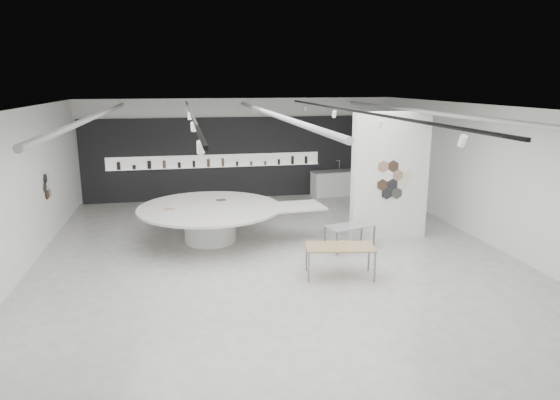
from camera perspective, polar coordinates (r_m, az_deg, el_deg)
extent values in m
cube|color=#B7B6AC|center=(12.98, -0.55, -6.50)|extent=(12.00, 14.00, 0.01)
cube|color=silver|center=(12.22, -0.59, 10.55)|extent=(12.00, 14.00, 0.01)
cube|color=white|center=(19.30, -4.47, 5.88)|extent=(12.00, 0.01, 3.80)
cube|color=white|center=(6.03, 12.22, -11.57)|extent=(12.00, 0.01, 3.80)
cube|color=white|center=(14.79, 22.97, 2.55)|extent=(0.01, 14.00, 3.80)
cube|color=white|center=(12.81, -28.00, 0.50)|extent=(0.01, 14.00, 3.80)
cylinder|color=#939396|center=(12.66, -20.30, 9.00)|extent=(0.12, 12.00, 0.12)
cylinder|color=#939396|center=(12.72, -1.01, 9.83)|extent=(0.12, 12.00, 0.12)
cylinder|color=#939396|center=(14.09, 16.29, 9.65)|extent=(0.12, 12.00, 0.12)
cube|color=black|center=(12.02, -10.14, 9.80)|extent=(0.05, 13.00, 0.06)
cylinder|color=white|center=(7.05, -9.06, 5.96)|extent=(0.11, 0.18, 0.21)
cylinder|color=white|center=(10.33, -9.86, 8.25)|extent=(0.11, 0.18, 0.21)
cylinder|color=white|center=(13.62, -10.28, 9.43)|extent=(0.11, 0.18, 0.21)
cylinder|color=white|center=(16.92, -10.54, 10.16)|extent=(0.11, 0.18, 0.21)
cube|color=black|center=(12.75, 8.42, 10.06)|extent=(0.05, 13.00, 0.06)
cylinder|color=white|center=(8.24, 20.13, 6.37)|extent=(0.11, 0.18, 0.21)
cylinder|color=white|center=(11.18, 11.33, 8.56)|extent=(0.11, 0.18, 0.21)
cylinder|color=white|center=(14.27, 6.22, 9.74)|extent=(0.11, 0.18, 0.21)
cylinder|color=white|center=(17.45, 2.93, 10.45)|extent=(0.11, 0.18, 0.21)
cylinder|color=#402D20|center=(15.27, -25.07, 0.55)|extent=(0.03, 0.28, 0.28)
cylinder|color=#96725C|center=(15.51, -24.85, 0.76)|extent=(0.03, 0.28, 0.28)
cylinder|color=white|center=(15.35, -25.04, 1.49)|extent=(0.03, 0.28, 0.28)
cylinder|color=black|center=(15.10, -25.26, 1.29)|extent=(0.03, 0.28, 0.28)
cylinder|color=black|center=(15.18, -25.24, 2.24)|extent=(0.03, 0.28, 0.28)
cylinder|color=beige|center=(15.43, -25.02, 2.43)|extent=(0.03, 0.28, 0.28)
cube|color=black|center=(19.28, -4.43, 4.83)|extent=(11.80, 0.10, 3.10)
cube|color=white|center=(19.13, -7.38, 4.47)|extent=(8.00, 0.06, 0.46)
cube|color=white|center=(19.11, -7.35, 3.78)|extent=(8.00, 0.18, 0.02)
cylinder|color=black|center=(19.17, -17.96, 3.74)|extent=(0.13, 0.13, 0.29)
cylinder|color=black|center=(19.13, -16.33, 3.63)|extent=(0.13, 0.13, 0.15)
cylinder|color=black|center=(19.07, -14.72, 3.93)|extent=(0.14, 0.14, 0.30)
cylinder|color=brown|center=(19.05, -13.09, 4.00)|extent=(0.12, 0.12, 0.29)
cylinder|color=black|center=(19.05, -11.44, 3.95)|extent=(0.12, 0.12, 0.21)
cylinder|color=black|center=(19.05, -9.81, 4.08)|extent=(0.10, 0.10, 0.25)
cylinder|color=brown|center=(19.06, -8.18, 4.23)|extent=(0.12, 0.12, 0.30)
cylinder|color=brown|center=(19.10, -6.55, 4.31)|extent=(0.10, 0.10, 0.31)
cylinder|color=black|center=(19.16, -4.92, 4.17)|extent=(0.09, 0.09, 0.17)
cylinder|color=brown|center=(19.23, -3.31, 4.20)|extent=(0.10, 0.10, 0.16)
cylinder|color=brown|center=(19.31, -1.71, 4.25)|extent=(0.09, 0.09, 0.15)
cylinder|color=black|center=(19.40, -0.13, 4.39)|extent=(0.09, 0.09, 0.21)
cylinder|color=black|center=(19.51, 1.44, 4.59)|extent=(0.11, 0.11, 0.31)
cylinder|color=black|center=(19.63, 2.99, 4.60)|extent=(0.11, 0.11, 0.29)
cube|color=white|center=(14.45, 12.45, 2.67)|extent=(2.20, 0.35, 3.60)
cylinder|color=black|center=(14.32, 12.71, 1.74)|extent=(0.34, 0.03, 0.34)
cylinder|color=beige|center=(14.44, 13.79, 1.78)|extent=(0.34, 0.03, 0.34)
cylinder|color=#402D20|center=(14.20, 11.61, 1.70)|extent=(0.34, 0.03, 0.34)
cylinder|color=#96725C|center=(14.33, 13.31, 2.78)|extent=(0.34, 0.03, 0.34)
cylinder|color=white|center=(14.21, 12.22, 2.74)|extent=(0.34, 0.03, 0.34)
cylinder|color=black|center=(14.43, 13.20, 0.76)|extent=(0.34, 0.03, 0.34)
cylinder|color=black|center=(14.31, 12.11, 0.71)|extent=(0.34, 0.03, 0.34)
cylinder|color=beige|center=(14.46, 14.38, 2.80)|extent=(0.34, 0.03, 0.34)
cylinder|color=#402D20|center=(14.23, 12.82, 3.78)|extent=(0.34, 0.03, 0.34)
cylinder|color=#96725C|center=(14.11, 11.71, 3.76)|extent=(0.34, 0.03, 0.34)
cylinder|color=white|center=(14.20, -7.99, -2.85)|extent=(1.57, 1.57, 0.94)
cylinder|color=beige|center=(14.06, -8.06, -0.87)|extent=(4.34, 4.34, 0.07)
cube|color=beige|center=(14.02, 1.29, -0.77)|extent=(1.87, 1.26, 0.06)
cube|color=#96725C|center=(13.95, -12.58, -1.02)|extent=(0.29, 0.22, 0.01)
cube|color=#402D20|center=(14.76, -6.75, 0.01)|extent=(0.29, 0.22, 0.01)
cube|color=#98774E|center=(11.57, 6.89, -5.32)|extent=(1.68, 1.05, 0.03)
cube|color=slate|center=(11.28, 3.30, -7.71)|extent=(0.05, 0.05, 0.71)
cube|color=slate|center=(11.94, 3.05, -6.50)|extent=(0.05, 0.05, 0.71)
cube|color=slate|center=(11.49, 10.79, -7.54)|extent=(0.05, 0.05, 0.71)
cube|color=slate|center=(12.14, 10.12, -6.36)|extent=(0.05, 0.05, 0.71)
cube|color=gray|center=(13.49, 8.01, -2.96)|extent=(1.40, 0.97, 0.03)
cube|color=slate|center=(13.04, 6.51, -5.01)|extent=(0.05, 0.05, 0.63)
cube|color=slate|center=(13.49, 5.17, -4.34)|extent=(0.05, 0.05, 0.63)
cube|color=slate|center=(13.72, 10.70, -4.22)|extent=(0.05, 0.05, 0.63)
cube|color=slate|center=(14.15, 9.30, -3.62)|extent=(0.05, 0.05, 0.63)
cube|color=white|center=(19.82, 6.11, 1.88)|extent=(1.77, 0.85, 0.96)
cube|color=gray|center=(19.72, 6.14, 3.28)|extent=(1.82, 0.90, 0.03)
cylinder|color=silver|center=(19.97, 6.80, 3.99)|extent=(0.03, 0.03, 0.38)
cylinder|color=silver|center=(19.90, 6.59, 4.50)|extent=(0.17, 0.05, 0.03)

